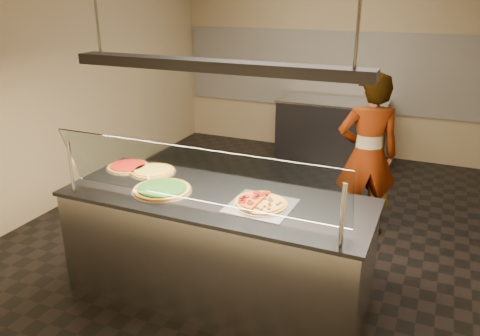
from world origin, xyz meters
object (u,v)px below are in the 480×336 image
at_px(prep_table, 331,130).
at_px(heat_lamp_housing, 213,66).
at_px(perforated_tray, 261,205).
at_px(half_pizza_pepperoni, 250,200).
at_px(serving_counter, 217,247).
at_px(sneeze_guard, 194,176).
at_px(pizza_cheese, 153,171).
at_px(half_pizza_sausage, 273,205).
at_px(pizza_spinach, 162,189).
at_px(worker, 367,156).
at_px(pizza_spatula, 153,179).
at_px(pizza_tomato, 128,166).

height_order(prep_table, heat_lamp_housing, heat_lamp_housing).
height_order(perforated_tray, half_pizza_pepperoni, half_pizza_pepperoni).
height_order(serving_counter, perforated_tray, perforated_tray).
height_order(serving_counter, prep_table, same).
relative_size(sneeze_guard, pizza_cheese, 5.48).
distance_m(serving_counter, heat_lamp_housing, 1.48).
height_order(half_pizza_sausage, pizza_spinach, half_pizza_sausage).
bearing_deg(worker, pizza_spatula, 24.65).
distance_m(serving_counter, perforated_tray, 0.62).
bearing_deg(half_pizza_pepperoni, pizza_spatula, 175.47).
bearing_deg(pizza_spinach, half_pizza_pepperoni, 4.50).
relative_size(serving_counter, half_pizza_pepperoni, 6.27).
relative_size(pizza_spinach, worker, 0.28).
bearing_deg(prep_table, pizza_spinach, -97.21).
distance_m(perforated_tray, prep_table, 3.91).
relative_size(sneeze_guard, half_pizza_pepperoni, 5.67).
relative_size(half_pizza_pepperoni, pizza_cheese, 0.97).
bearing_deg(pizza_spatula, perforated_tray, -4.15).
distance_m(perforated_tray, pizza_tomato, 1.44).
bearing_deg(heat_lamp_housing, half_pizza_pepperoni, -5.96).
bearing_deg(half_pizza_sausage, heat_lamp_housing, 175.90).
distance_m(sneeze_guard, half_pizza_pepperoni, 0.51).
bearing_deg(pizza_spinach, pizza_tomato, 149.84).
xyz_separation_m(perforated_tray, pizza_spinach, (-0.84, -0.06, 0.01)).
bearing_deg(heat_lamp_housing, pizza_spinach, -168.51).
distance_m(half_pizza_sausage, prep_table, 3.92).
bearing_deg(serving_counter, perforated_tray, -4.65).
xyz_separation_m(half_pizza_pepperoni, heat_lamp_housing, (-0.30, 0.03, 0.99)).
distance_m(serving_counter, half_pizza_pepperoni, 0.58).
xyz_separation_m(pizza_spinach, pizza_tomato, (-0.58, 0.34, -0.00)).
height_order(serving_counter, half_pizza_pepperoni, half_pizza_pepperoni).
relative_size(serving_counter, perforated_tray, 5.10).
bearing_deg(worker, half_pizza_pepperoni, 48.05).
bearing_deg(serving_counter, pizza_spatula, 176.18).
bearing_deg(pizza_spatula, prep_table, 80.03).
distance_m(half_pizza_pepperoni, pizza_spinach, 0.75).
relative_size(perforated_tray, worker, 0.28).
xyz_separation_m(serving_counter, pizza_tomato, (-1.02, 0.25, 0.48)).
height_order(pizza_spinach, pizza_cheese, pizza_spinach).
xyz_separation_m(serving_counter, sneeze_guard, (0.00, -0.34, 0.76)).
xyz_separation_m(half_pizza_pepperoni, prep_table, (-0.25, 3.86, -0.50)).
distance_m(pizza_tomato, worker, 2.40).
bearing_deg(pizza_cheese, sneeze_guard, -38.03).
bearing_deg(pizza_spinach, half_pizza_sausage, 3.37).
bearing_deg(worker, perforated_tray, 50.93).
bearing_deg(pizza_cheese, half_pizza_pepperoni, -14.53).
xyz_separation_m(serving_counter, half_pizza_pepperoni, (0.30, -0.03, 0.50)).
relative_size(half_pizza_pepperoni, pizza_tomato, 1.00).
relative_size(pizza_tomato, prep_table, 0.25).
xyz_separation_m(pizza_cheese, heat_lamp_housing, (0.75, -0.24, 1.01)).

